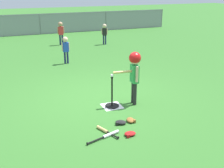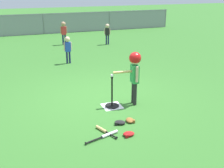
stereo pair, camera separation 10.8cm
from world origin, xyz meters
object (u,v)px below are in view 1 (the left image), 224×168
Objects in this scene: glove_tossed_aside at (121,122)px; batter_child at (134,67)px; fielder_near_right at (66,46)px; spare_bat_silver at (108,135)px; batting_tee at (112,102)px; glove_by_plate at (130,134)px; fielder_deep_center at (104,31)px; fielder_near_left at (61,30)px; spare_bat_wood at (105,130)px; glove_near_bats at (131,120)px; baseball_on_tee at (112,76)px.

batter_child is at bearing 49.83° from glove_tossed_aside.
fielder_near_right reaches higher than glove_tossed_aside.
batting_tee is at bearing 64.77° from spare_bat_silver.
fielder_near_right is at bearing 89.54° from glove_by_plate.
glove_by_plate is (-0.18, -1.35, -0.08)m from batting_tee.
glove_by_plate is at bearing -90.46° from fielder_near_right.
fielder_deep_center is at bearing 75.17° from batter_child.
glove_tossed_aside is (-0.03, -4.90, -0.59)m from fielder_near_right.
batting_tee is 0.74× the size of fielder_deep_center.
spare_bat_wood is at bearing -96.56° from fielder_near_left.
glove_by_plate is 0.91× the size of glove_near_bats.
spare_bat_silver is at bearing -115.23° from batting_tee.
glove_by_plate is at bearing -15.60° from spare_bat_silver.
fielder_near_right is (-0.14, 4.03, 0.50)m from batting_tee.
fielder_near_right reaches higher than batting_tee.
spare_bat_silver is 0.42m from glove_by_plate.
fielder_near_right is 0.90× the size of fielder_near_left.
batter_child is at bearing 42.05° from spare_bat_wood.
glove_by_plate reaches higher than spare_bat_silver.
fielder_near_left reaches higher than glove_tossed_aside.
batter_child is (0.53, -0.05, 0.78)m from batting_tee.
baseball_on_tee is at bearing 61.22° from spare_bat_wood.
glove_near_bats is at bearing 3.97° from glove_tossed_aside.
glove_tossed_aside is at bearing -100.55° from batting_tee.
glove_by_plate is at bearing -97.62° from batting_tee.
batter_child is at bearing 46.85° from spare_bat_silver.
batting_tee is at bearing 79.45° from glove_tossed_aside.
glove_near_bats is 0.23m from glove_tossed_aside.
glove_near_bats is at bearing -119.73° from batter_child.
spare_bat_wood is at bearing -163.37° from glove_near_bats.
fielder_near_right is 3.90× the size of glove_near_bats.
batting_tee is 9.65× the size of baseball_on_tee.
spare_bat_wood is at bearing -156.83° from glove_tossed_aside.
fielder_deep_center is (2.31, 6.68, 0.50)m from batting_tee.
batter_child is 1.30× the size of fielder_deep_center.
fielder_near_left is at bearing 160.85° from fielder_deep_center.
fielder_near_right is at bearing -132.77° from fielder_deep_center.
fielder_near_left is at bearing 86.24° from glove_by_plate.
batter_child is at bearing -5.35° from batting_tee.
glove_near_bats is at bearing -92.24° from fielder_near_left.
spare_bat_wood is (0.01, 0.19, 0.00)m from spare_bat_silver.
spare_bat_silver is (-0.44, -5.27, -0.59)m from fielder_near_right.
baseball_on_tee reaches higher than batting_tee.
glove_tossed_aside reaches higher than spare_bat_wood.
spare_bat_silver is (-0.58, -1.23, -0.09)m from batting_tee.
fielder_near_left reaches higher than glove_by_plate.
glove_by_plate is at bearing -118.67° from batter_child.
fielder_near_right reaches higher than spare_bat_wood.
fielder_near_right is at bearing 91.94° from batting_tee.
spare_bat_silver is 0.56m from glove_tossed_aside.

